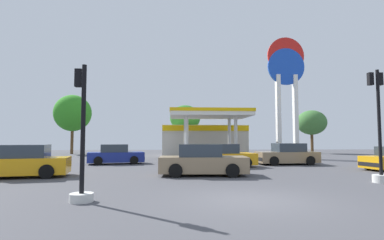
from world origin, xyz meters
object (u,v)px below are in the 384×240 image
car_4 (203,161)px  tree_2 (312,123)px  car_3 (116,155)px  tree_1 (185,118)px  car_2 (223,157)px  car_1 (287,155)px  traffic_signal_1 (379,143)px  tree_0 (73,113)px  traffic_signal_0 (82,158)px  car_5 (21,163)px  station_pole_sign (286,82)px

car_4 → tree_2: tree_2 is taller
car_3 → tree_1: bearing=67.5°
car_2 → tree_2: (15.42, 19.19, 3.45)m
car_3 → tree_1: 15.98m
car_1 → car_2: bearing=-160.7°
traffic_signal_1 → car_4: bearing=157.8°
car_2 → tree_1: size_ratio=0.75×
car_4 → tree_0: 28.29m
traffic_signal_1 → tree_1: tree_1 is taller
traffic_signal_0 → car_2: bearing=60.6°
car_4 → car_5: 9.15m
station_pole_sign → tree_2: bearing=54.6°
car_2 → car_3: (-7.81, 3.19, -0.03)m
traffic_signal_1 → tree_0: bearing=129.6°
car_5 → station_pole_sign: bearing=35.4°
traffic_signal_0 → tree_2: 37.14m
station_pole_sign → tree_2: station_pole_sign is taller
car_4 → tree_1: size_ratio=0.75×
traffic_signal_1 → tree_2: (9.65, 26.79, 2.42)m
station_pole_sign → tree_1: bearing=137.8°
car_4 → traffic_signal_1: (7.57, -3.09, 1.00)m
car_1 → tree_2: size_ratio=0.78×
car_3 → car_2: bearing=-22.2°
car_3 → station_pole_sign: bearing=19.0°
car_1 → traffic_signal_1: 9.51m
car_3 → tree_2: size_ratio=0.77×
tree_0 → car_3: bearing=-61.6°
traffic_signal_0 → traffic_signal_1: (11.91, 3.30, 0.42)m
car_2 → traffic_signal_0: bearing=-119.4°
car_3 → car_5: bearing=-111.5°
car_2 → tree_2: 24.85m
station_pole_sign → traffic_signal_0: 24.88m
traffic_signal_0 → tree_2: (21.57, 30.10, 2.83)m
car_5 → tree_0: bearing=103.0°
station_pole_sign → car_3: bearing=-161.0°
car_1 → traffic_signal_0: traffic_signal_0 is taller
car_5 → tree_1: size_ratio=0.77×
traffic_signal_1 → car_2: bearing=127.1°
traffic_signal_0 → car_3: bearing=96.7°
car_1 → car_2: car_1 is taller
car_3 → car_5: 8.57m
car_4 → car_5: size_ratio=0.97×
car_5 → tree_1: tree_1 is taller
car_2 → traffic_signal_0: (-6.15, -10.91, 0.62)m
car_5 → traffic_signal_0: 7.81m
car_2 → traffic_signal_1: 9.60m
traffic_signal_0 → tree_0: bearing=108.9°
car_3 → tree_2: (23.23, 16.00, 3.48)m
car_1 → tree_1: size_ratio=0.73×
car_4 → traffic_signal_0: bearing=-124.2°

